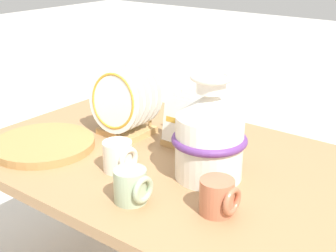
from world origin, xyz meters
The scene contains 8 objects.
display_table centered at (0.00, 0.00, 0.53)m, with size 1.31×0.87×0.59m.
ceramic_vase centered at (0.18, -0.03, 0.73)m, with size 0.22×0.22×0.32m.
dish_rack_round_plates centered at (-0.25, 0.06, 0.71)m, with size 0.23×0.17×0.26m.
dish_rack_square_plates centered at (0.01, 0.14, 0.65)m, with size 0.17×0.16×0.18m.
wicker_charger_stack centered at (-0.38, -0.20, 0.60)m, with size 0.35×0.35×0.03m.
mug_sage_glaze centered at (0.09, -0.28, 0.64)m, with size 0.10×0.09×0.09m.
mug_terracotta_glaze centered at (0.31, -0.19, 0.64)m, with size 0.10×0.09×0.09m.
mug_cream_glaze centered at (-0.06, -0.17, 0.64)m, with size 0.10×0.09×0.09m.
Camera 1 is at (0.85, -1.11, 1.25)m, focal length 50.00 mm.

